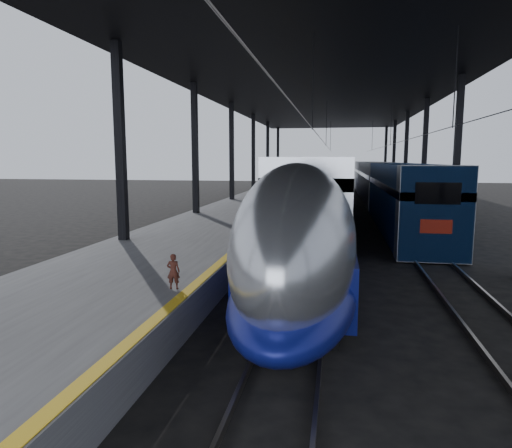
# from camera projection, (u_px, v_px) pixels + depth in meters

# --- Properties ---
(ground) EXTENTS (160.00, 160.00, 0.00)m
(ground) POSITION_uv_depth(u_px,v_px,m) (231.00, 308.00, 13.42)
(ground) COLOR black
(ground) RESTS_ON ground
(platform) EXTENTS (6.00, 80.00, 1.00)m
(platform) POSITION_uv_depth(u_px,v_px,m) (247.00, 212.00, 33.46)
(platform) COLOR #4C4C4F
(platform) RESTS_ON ground
(yellow_strip) EXTENTS (0.30, 80.00, 0.01)m
(yellow_strip) POSITION_uv_depth(u_px,v_px,m) (285.00, 206.00, 32.90)
(yellow_strip) COLOR gold
(yellow_strip) RESTS_ON platform
(rails) EXTENTS (6.52, 80.00, 0.16)m
(rails) POSITION_uv_depth(u_px,v_px,m) (358.00, 220.00, 32.12)
(rails) COLOR slate
(rails) RESTS_ON ground
(canopy) EXTENTS (18.00, 75.00, 9.47)m
(canopy) POSITION_uv_depth(u_px,v_px,m) (324.00, 89.00, 31.31)
(canopy) COLOR black
(canopy) RESTS_ON ground
(tgv_train) EXTENTS (3.07, 65.20, 4.41)m
(tgv_train) POSITION_uv_depth(u_px,v_px,m) (325.00, 187.00, 38.31)
(tgv_train) COLOR silver
(tgv_train) RESTS_ON ground
(second_train) EXTENTS (2.98, 56.05, 4.10)m
(second_train) POSITION_uv_depth(u_px,v_px,m) (379.00, 183.00, 45.17)
(second_train) COLOR navy
(second_train) RESTS_ON ground
(child) EXTENTS (0.37, 0.27, 0.93)m
(child) POSITION_uv_depth(u_px,v_px,m) (173.00, 271.00, 11.77)
(child) COLOR #4A2118
(child) RESTS_ON platform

